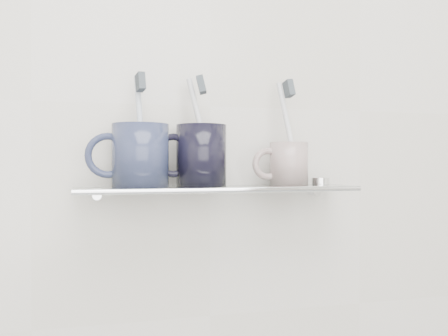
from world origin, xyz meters
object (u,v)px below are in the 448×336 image
object	(u,v)px
mug_center	(201,156)
mug_right	(289,164)
shelf_glass	(219,189)
mug_left	(141,156)

from	to	relation	value
mug_center	mug_right	world-z (taller)	mug_center
shelf_glass	mug_center	world-z (taller)	mug_center
shelf_glass	mug_center	bearing A→B (deg)	170.68
shelf_glass	mug_center	distance (m)	0.07
mug_right	shelf_glass	bearing A→B (deg)	-173.65
mug_left	mug_right	size ratio (longest dim) A/B	1.35
shelf_glass	mug_left	bearing A→B (deg)	177.92
mug_center	mug_right	bearing A→B (deg)	-12.96
shelf_glass	mug_center	size ratio (longest dim) A/B	4.56
mug_left	mug_right	xyz separation A→B (m)	(0.28, 0.00, -0.01)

